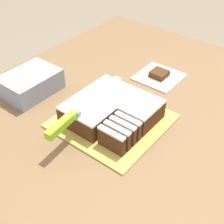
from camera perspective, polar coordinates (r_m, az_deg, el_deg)
The scene contains 7 objects.
countertop at distance 1.30m, azimuth 1.20°, elevation -18.09°, with size 1.40×1.10×0.91m.
cake_board at distance 0.97m, azimuth 0.00°, elevation -1.60°, with size 0.31×0.31×0.01m.
cake at distance 0.95m, azimuth -0.08°, elevation 0.32°, with size 0.23×0.24×0.06m.
knife at distance 0.87m, azimuth -7.34°, elevation -0.79°, with size 0.35×0.06×0.02m.
paper_napkin at distance 1.18m, azimuth 8.56°, elevation 6.37°, with size 0.15×0.15×0.01m.
brownie at distance 1.18m, azimuth 8.62°, elevation 6.92°, with size 0.06×0.06×0.02m.
storage_box at distance 1.11m, azimuth -14.67°, elevation 5.14°, with size 0.19×0.14×0.07m.
Camera 1 is at (-0.57, -0.42, 1.54)m, focal length 50.00 mm.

